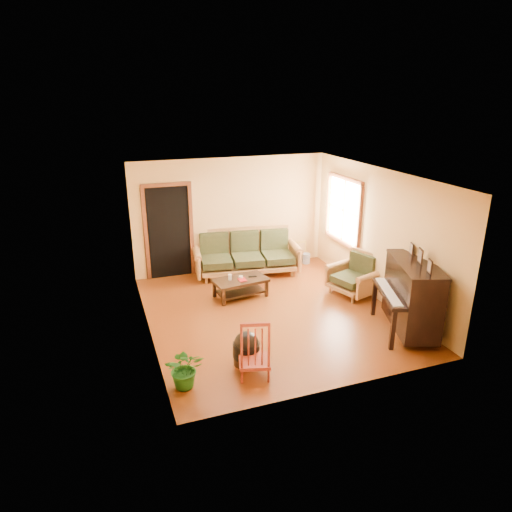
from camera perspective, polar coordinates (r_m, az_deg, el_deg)
name	(u,v)px	position (r m, az deg, el deg)	size (l,w,h in m)	color
floor	(271,313)	(8.71, 1.88, -7.08)	(5.00, 5.00, 0.00)	#59250B
doorway	(169,233)	(10.23, -10.82, 2.88)	(1.08, 0.16, 2.05)	black
window	(344,210)	(10.22, 10.92, 5.63)	(0.12, 1.36, 1.46)	white
sofa	(247,253)	(10.31, -1.13, 0.32)	(2.35, 0.98, 1.01)	#A26D3B
coffee_table	(240,288)	(9.28, -1.96, -3.99)	(1.07, 0.58, 0.39)	black
armchair	(352,274)	(9.49, 11.97, -2.27)	(0.84, 0.88, 0.88)	#A26D3B
piano	(412,298)	(8.24, 18.94, -4.95)	(0.85, 1.44, 1.27)	black
footstool	(246,352)	(7.11, -1.21, -11.90)	(0.42, 0.42, 0.40)	black
red_chair	(254,346)	(6.70, -0.21, -11.24)	(0.45, 0.49, 0.96)	maroon
leaning_frame	(299,251)	(11.23, 5.34, 0.61)	(0.40, 0.09, 0.53)	gold
ceramic_crock	(306,258)	(11.18, 6.27, -0.29)	(0.20, 0.20, 0.24)	#34599C
potted_plant	(185,368)	(6.63, -8.84, -13.67)	(0.54, 0.47, 0.60)	#1B5C1A
book	(239,280)	(9.11, -2.16, -3.07)	(0.15, 0.20, 0.02)	#A21516
candle	(230,277)	(9.15, -3.29, -2.64)	(0.07, 0.07, 0.12)	white
glass_jar	(241,277)	(9.21, -1.91, -2.67)	(0.09, 0.09, 0.06)	silver
remote	(253,276)	(9.30, -0.43, -2.56)	(0.17, 0.04, 0.02)	black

